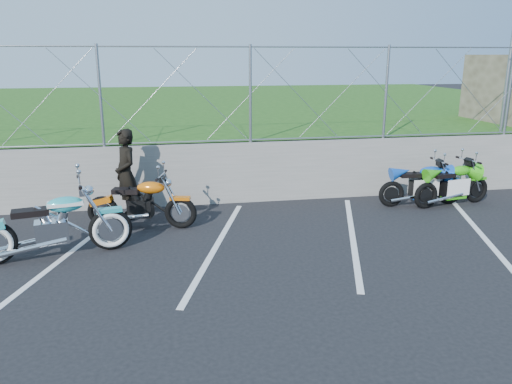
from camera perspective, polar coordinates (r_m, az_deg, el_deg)
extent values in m
plane|color=black|center=(7.55, -3.67, -8.77)|extent=(90.00, 90.00, 0.00)
cube|color=slate|center=(10.66, -5.93, 2.09)|extent=(30.00, 0.22, 1.30)
cube|color=#204A13|center=(20.51, -8.17, 8.40)|extent=(30.00, 20.00, 1.30)
cylinder|color=gray|center=(10.38, -6.34, 16.19)|extent=(28.00, 0.03, 0.03)
cylinder|color=gray|center=(10.52, -6.04, 5.80)|extent=(28.00, 0.03, 0.03)
cylinder|color=gray|center=(13.38, 26.92, 12.54)|extent=(0.08, 0.08, 3.00)
cube|color=silver|center=(8.59, -20.70, -6.69)|extent=(1.49, 4.31, 0.01)
cube|color=silver|center=(8.47, -4.46, -6.02)|extent=(1.49, 4.31, 0.01)
cube|color=silver|center=(9.01, 10.96, -4.93)|extent=(1.49, 4.31, 0.01)
cube|color=silver|center=(10.10, 23.80, -3.75)|extent=(1.49, 4.31, 0.01)
torus|color=black|center=(8.47, -16.29, -4.12)|extent=(0.71, 0.25, 0.70)
cube|color=silver|center=(8.43, -22.27, -4.23)|extent=(0.54, 0.39, 0.36)
ellipsoid|color=teal|center=(8.30, -20.97, -1.32)|extent=(0.60, 0.36, 0.25)
cube|color=black|center=(8.34, -24.40, -2.14)|extent=(0.57, 0.35, 0.10)
cube|color=teal|center=(8.37, -16.45, -2.00)|extent=(0.43, 0.23, 0.06)
cylinder|color=silver|center=(8.22, -19.55, 1.10)|extent=(0.18, 0.75, 0.03)
torus|color=black|center=(9.62, -17.04, -2.16)|extent=(0.60, 0.24, 0.60)
torus|color=black|center=(9.24, -8.60, -2.36)|extent=(0.60, 0.24, 0.60)
cube|color=black|center=(9.39, -13.05, -1.76)|extent=(0.49, 0.36, 0.33)
ellipsoid|color=#D0620C|center=(9.23, -11.93, 0.49)|extent=(0.55, 0.34, 0.22)
cube|color=black|center=(9.37, -14.64, 0.13)|extent=(0.52, 0.33, 0.09)
cube|color=#D0620C|center=(9.16, -8.67, -0.70)|extent=(0.39, 0.22, 0.06)
cylinder|color=silver|center=(9.12, -10.77, 1.89)|extent=(0.18, 0.68, 0.03)
torus|color=black|center=(10.90, 18.83, -0.39)|extent=(0.57, 0.19, 0.56)
torus|color=black|center=(11.75, 23.89, 0.22)|extent=(0.57, 0.19, 0.56)
cube|color=black|center=(11.28, 21.43, 0.37)|extent=(0.46, 0.33, 0.32)
ellipsoid|color=green|center=(11.33, 22.39, 2.27)|extent=(0.52, 0.30, 0.22)
cube|color=black|center=(11.06, 20.64, 1.80)|extent=(0.49, 0.30, 0.08)
cube|color=green|center=(11.70, 24.02, 1.44)|extent=(0.37, 0.19, 0.06)
cylinder|color=silver|center=(11.40, 23.11, 3.38)|extent=(0.13, 0.66, 0.03)
torus|color=black|center=(10.83, 15.20, -0.21)|extent=(0.56, 0.12, 0.55)
torus|color=black|center=(11.40, 21.25, 0.04)|extent=(0.56, 0.12, 0.55)
cube|color=black|center=(11.07, 18.26, 0.37)|extent=(0.43, 0.27, 0.31)
ellipsoid|color=#1247AC|center=(11.08, 19.36, 2.24)|extent=(0.49, 0.24, 0.21)
cube|color=black|center=(10.90, 17.26, 1.87)|extent=(0.47, 0.24, 0.08)
cube|color=#1247AC|center=(11.34, 21.38, 1.29)|extent=(0.35, 0.15, 0.06)
cylinder|color=silver|center=(11.11, 20.19, 3.33)|extent=(0.05, 0.66, 0.03)
imported|color=black|center=(9.91, -14.63, 1.97)|extent=(0.64, 0.75, 1.75)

